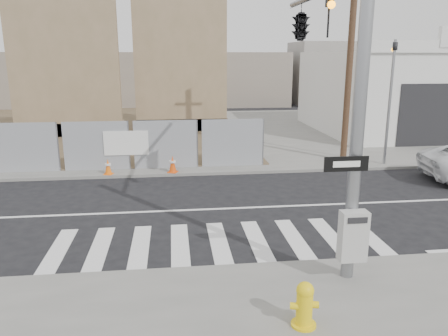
{
  "coord_description": "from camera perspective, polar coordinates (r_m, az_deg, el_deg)",
  "views": [
    {
      "loc": [
        -1.1,
        -12.88,
        4.66
      ],
      "look_at": [
        0.4,
        -0.28,
        1.4
      ],
      "focal_mm": 35.0,
      "sensor_mm": 36.0,
      "label": 1
    }
  ],
  "objects": [
    {
      "name": "far_signal_pole",
      "position": [
        19.74,
        21.01,
        10.06
      ],
      "size": [
        0.16,
        0.2,
        5.6
      ],
      "color": "gray",
      "rests_on": "sidewalk_far"
    },
    {
      "name": "concrete_wall_right",
      "position": [
        27.0,
        -5.63,
        11.62
      ],
      "size": [
        5.5,
        1.3,
        8.0
      ],
      "color": "#7A6849",
      "rests_on": "sidewalk_far"
    },
    {
      "name": "ground",
      "position": [
        13.74,
        -1.81,
        -5.42
      ],
      "size": [
        100.0,
        100.0,
        0.0
      ],
      "primitive_type": "plane",
      "color": "black",
      "rests_on": "ground"
    },
    {
      "name": "auto_shop",
      "position": [
        30.01,
        23.76,
        9.15
      ],
      "size": [
        12.0,
        10.2,
        5.95
      ],
      "color": "silver",
      "rests_on": "sidewalk_far"
    },
    {
      "name": "traffic_cone_c",
      "position": [
        17.8,
        -14.91,
        0.15
      ],
      "size": [
        0.4,
        0.4,
        0.62
      ],
      "rotation": [
        0.0,
        0.0,
        -0.3
      ],
      "color": "orange",
      "rests_on": "sidewalk_far"
    },
    {
      "name": "sidewalk_far",
      "position": [
        27.29,
        -4.4,
        4.67
      ],
      "size": [
        50.0,
        20.0,
        0.12
      ],
      "primitive_type": "cube",
      "color": "slate",
      "rests_on": "ground"
    },
    {
      "name": "utility_pole_right",
      "position": [
        19.9,
        16.27,
        15.43
      ],
      "size": [
        1.6,
        0.28,
        10.0
      ],
      "color": "#4E3424",
      "rests_on": "sidewalk_far"
    },
    {
      "name": "concrete_wall_left",
      "position": [
        26.66,
        -19.94,
        10.81
      ],
      "size": [
        6.0,
        1.3,
        8.0
      ],
      "color": "#7A6849",
      "rests_on": "sidewalk_far"
    },
    {
      "name": "signal_pole",
      "position": [
        11.42,
        11.96,
        14.72
      ],
      "size": [
        0.96,
        5.87,
        7.0
      ],
      "color": "gray",
      "rests_on": "sidewalk_near"
    },
    {
      "name": "fire_hydrant",
      "position": [
        7.96,
        10.46,
        -17.12
      ],
      "size": [
        0.53,
        0.53,
        0.83
      ],
      "rotation": [
        0.0,
        0.0,
        -0.24
      ],
      "color": "yellow",
      "rests_on": "sidewalk_near"
    },
    {
      "name": "traffic_cone_d",
      "position": [
        17.61,
        -6.73,
        0.49
      ],
      "size": [
        0.46,
        0.46,
        0.68
      ],
      "rotation": [
        0.0,
        0.0,
        -0.38
      ],
      "color": "#E74A0C",
      "rests_on": "sidewalk_far"
    }
  ]
}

